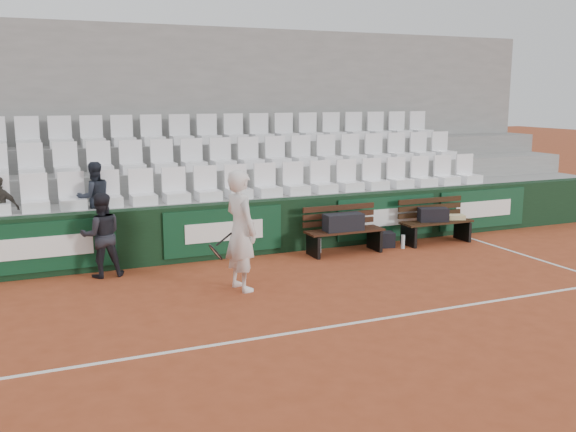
{
  "coord_description": "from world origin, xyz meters",
  "views": [
    {
      "loc": [
        -3.58,
        -6.97,
        2.94
      ],
      "look_at": [
        0.44,
        2.4,
        1.0
      ],
      "focal_mm": 40.0,
      "sensor_mm": 36.0,
      "label": 1
    }
  ],
  "objects_px": {
    "sports_bag_left": "(343,222)",
    "sports_bag_right": "(433,215)",
    "water_bottle_far": "(403,242)",
    "tennis_player": "(241,230)",
    "ball_kid": "(101,235)",
    "water_bottle_near": "(319,246)",
    "bench_right": "(436,232)",
    "sports_bag_ground": "(381,240)",
    "spectator_c": "(93,172)",
    "bench_left": "(345,241)"
  },
  "relations": [
    {
      "from": "sports_bag_left",
      "to": "sports_bag_ground",
      "type": "bearing_deg",
      "value": 12.1
    },
    {
      "from": "water_bottle_near",
      "to": "tennis_player",
      "type": "relative_size",
      "value": 0.15
    },
    {
      "from": "water_bottle_near",
      "to": "ball_kid",
      "type": "height_order",
      "value": "ball_kid"
    },
    {
      "from": "bench_left",
      "to": "sports_bag_ground",
      "type": "bearing_deg",
      "value": 9.86
    },
    {
      "from": "bench_right",
      "to": "sports_bag_ground",
      "type": "distance_m",
      "value": 1.2
    },
    {
      "from": "ball_kid",
      "to": "bench_left",
      "type": "bearing_deg",
      "value": 177.77
    },
    {
      "from": "bench_left",
      "to": "tennis_player",
      "type": "height_order",
      "value": "tennis_player"
    },
    {
      "from": "bench_right",
      "to": "sports_bag_ground",
      "type": "relative_size",
      "value": 3.12
    },
    {
      "from": "sports_bag_right",
      "to": "water_bottle_near",
      "type": "xyz_separation_m",
      "value": [
        -2.42,
        0.19,
        -0.44
      ]
    },
    {
      "from": "sports_bag_right",
      "to": "water_bottle_near",
      "type": "relative_size",
      "value": 2.07
    },
    {
      "from": "sports_bag_left",
      "to": "sports_bag_right",
      "type": "height_order",
      "value": "sports_bag_left"
    },
    {
      "from": "bench_right",
      "to": "sports_bag_right",
      "type": "distance_m",
      "value": 0.37
    },
    {
      "from": "tennis_player",
      "to": "spectator_c",
      "type": "xyz_separation_m",
      "value": [
        -1.82,
        2.5,
        0.7
      ]
    },
    {
      "from": "bench_right",
      "to": "sports_bag_right",
      "type": "height_order",
      "value": "sports_bag_right"
    },
    {
      "from": "sports_bag_right",
      "to": "tennis_player",
      "type": "distance_m",
      "value": 4.74
    },
    {
      "from": "bench_right",
      "to": "spectator_c",
      "type": "distance_m",
      "value": 6.68
    },
    {
      "from": "sports_bag_right",
      "to": "sports_bag_ground",
      "type": "height_order",
      "value": "sports_bag_right"
    },
    {
      "from": "sports_bag_right",
      "to": "tennis_player",
      "type": "height_order",
      "value": "tennis_player"
    },
    {
      "from": "sports_bag_left",
      "to": "water_bottle_far",
      "type": "height_order",
      "value": "sports_bag_left"
    },
    {
      "from": "sports_bag_ground",
      "to": "water_bottle_near",
      "type": "height_order",
      "value": "sports_bag_ground"
    },
    {
      "from": "water_bottle_far",
      "to": "tennis_player",
      "type": "bearing_deg",
      "value": -161.39
    },
    {
      "from": "sports_bag_right",
      "to": "water_bottle_far",
      "type": "xyz_separation_m",
      "value": [
        -0.78,
        -0.14,
        -0.45
      ]
    },
    {
      "from": "bench_left",
      "to": "ball_kid",
      "type": "height_order",
      "value": "ball_kid"
    },
    {
      "from": "sports_bag_left",
      "to": "water_bottle_far",
      "type": "distance_m",
      "value": 1.36
    },
    {
      "from": "water_bottle_far",
      "to": "tennis_player",
      "type": "distance_m",
      "value": 4.02
    },
    {
      "from": "bench_left",
      "to": "spectator_c",
      "type": "distance_m",
      "value": 4.7
    },
    {
      "from": "water_bottle_far",
      "to": "ball_kid",
      "type": "bearing_deg",
      "value": 176.97
    },
    {
      "from": "bench_left",
      "to": "tennis_player",
      "type": "distance_m",
      "value": 2.96
    },
    {
      "from": "bench_right",
      "to": "tennis_player",
      "type": "xyz_separation_m",
      "value": [
        -4.61,
        -1.4,
        0.69
      ]
    },
    {
      "from": "water_bottle_near",
      "to": "tennis_player",
      "type": "height_order",
      "value": "tennis_player"
    },
    {
      "from": "tennis_player",
      "to": "water_bottle_near",
      "type": "bearing_deg",
      "value": 37.19
    },
    {
      "from": "bench_right",
      "to": "water_bottle_far",
      "type": "distance_m",
      "value": 0.89
    },
    {
      "from": "sports_bag_right",
      "to": "ball_kid",
      "type": "xyz_separation_m",
      "value": [
        -6.37,
        0.15,
        0.11
      ]
    },
    {
      "from": "tennis_player",
      "to": "ball_kid",
      "type": "height_order",
      "value": "tennis_player"
    },
    {
      "from": "sports_bag_left",
      "to": "water_bottle_near",
      "type": "bearing_deg",
      "value": 144.72
    },
    {
      "from": "sports_bag_left",
      "to": "bench_left",
      "type": "bearing_deg",
      "value": 40.37
    },
    {
      "from": "bench_left",
      "to": "sports_bag_right",
      "type": "bearing_deg",
      "value": 0.64
    },
    {
      "from": "water_bottle_near",
      "to": "tennis_player",
      "type": "bearing_deg",
      "value": -142.81
    },
    {
      "from": "water_bottle_near",
      "to": "water_bottle_far",
      "type": "height_order",
      "value": "water_bottle_near"
    },
    {
      "from": "sports_bag_left",
      "to": "spectator_c",
      "type": "distance_m",
      "value": 4.56
    },
    {
      "from": "sports_bag_ground",
      "to": "tennis_player",
      "type": "xyz_separation_m",
      "value": [
        -3.42,
        -1.54,
        0.77
      ]
    },
    {
      "from": "bench_right",
      "to": "water_bottle_near",
      "type": "relative_size",
      "value": 5.41
    },
    {
      "from": "bench_left",
      "to": "water_bottle_far",
      "type": "xyz_separation_m",
      "value": [
        1.21,
        -0.12,
        -0.09
      ]
    },
    {
      "from": "sports_bag_right",
      "to": "bench_right",
      "type": "bearing_deg",
      "value": 1.6
    },
    {
      "from": "water_bottle_near",
      "to": "tennis_player",
      "type": "distance_m",
      "value": 2.75
    },
    {
      "from": "ball_kid",
      "to": "water_bottle_near",
      "type": "bearing_deg",
      "value": -179.4
    },
    {
      "from": "tennis_player",
      "to": "bench_right",
      "type": "bearing_deg",
      "value": 16.93
    },
    {
      "from": "bench_left",
      "to": "water_bottle_far",
      "type": "distance_m",
      "value": 1.22
    },
    {
      "from": "bench_left",
      "to": "bench_right",
      "type": "xyz_separation_m",
      "value": [
        2.09,
        0.03,
        0.0
      ]
    },
    {
      "from": "bench_left",
      "to": "sports_bag_left",
      "type": "relative_size",
      "value": 2.04
    }
  ]
}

